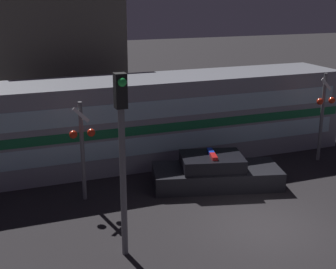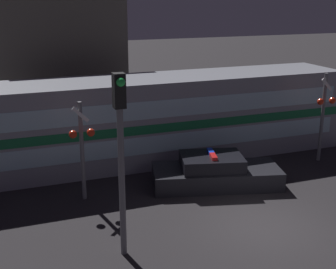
{
  "view_description": "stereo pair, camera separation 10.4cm",
  "coord_description": "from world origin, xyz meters",
  "px_view_note": "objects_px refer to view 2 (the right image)",
  "views": [
    {
      "loc": [
        -7.55,
        -11.23,
        7.01
      ],
      "look_at": [
        -1.17,
        5.38,
        1.63
      ],
      "focal_mm": 50.0,
      "sensor_mm": 36.0,
      "label": 1
    },
    {
      "loc": [
        -7.45,
        -11.26,
        7.01
      ],
      "look_at": [
        -1.17,
        5.38,
        1.63
      ],
      "focal_mm": 50.0,
      "sensor_mm": 36.0,
      "label": 2
    }
  ],
  "objects_px": {
    "police_car": "(215,173)",
    "crossing_signal_near": "(324,112)",
    "train": "(125,122)",
    "traffic_light_corner": "(121,145)"
  },
  "relations": [
    {
      "from": "police_car",
      "to": "crossing_signal_near",
      "type": "xyz_separation_m",
      "value": [
        5.48,
        0.86,
        1.71
      ]
    },
    {
      "from": "police_car",
      "to": "crossing_signal_near",
      "type": "relative_size",
      "value": 1.33
    },
    {
      "from": "crossing_signal_near",
      "to": "train",
      "type": "bearing_deg",
      "value": 160.47
    },
    {
      "from": "train",
      "to": "traffic_light_corner",
      "type": "height_order",
      "value": "traffic_light_corner"
    },
    {
      "from": "train",
      "to": "traffic_light_corner",
      "type": "relative_size",
      "value": 3.91
    },
    {
      "from": "train",
      "to": "police_car",
      "type": "bearing_deg",
      "value": -56.1
    },
    {
      "from": "train",
      "to": "crossing_signal_near",
      "type": "height_order",
      "value": "crossing_signal_near"
    },
    {
      "from": "train",
      "to": "crossing_signal_near",
      "type": "bearing_deg",
      "value": -19.53
    },
    {
      "from": "train",
      "to": "police_car",
      "type": "distance_m",
      "value": 4.62
    },
    {
      "from": "train",
      "to": "crossing_signal_near",
      "type": "relative_size",
      "value": 5.21
    }
  ]
}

